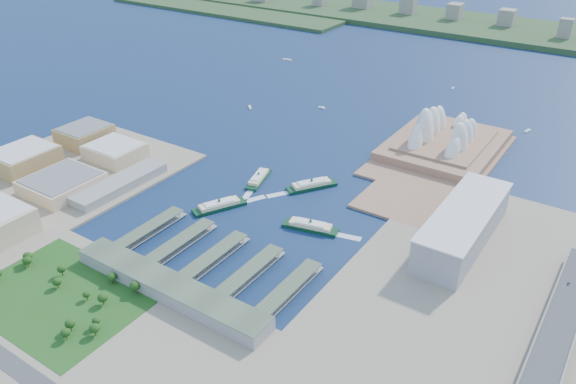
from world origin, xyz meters
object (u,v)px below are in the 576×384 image
Objects in this scene: ferry_a at (259,177)px; ferry_b at (312,183)px; toaster_building at (463,226)px; ferry_d at (310,224)px; opera_house at (447,128)px; ferry_c at (219,204)px; car_c at (569,284)px.

ferry_b is at bearing 1.57° from ferry_a.
toaster_building reaches higher than ferry_d.
opera_house is 206.74m from ferry_b.
opera_house is 264.33m from ferry_d.
ferry_c is 12.88× the size of car_c.
ferry_a is at bearing 49.64° from ferry_d.
car_c is at bearing 24.66° from ferry_b.
ferry_a is 344.30m from car_c.
ferry_b is at bearing 174.91° from toaster_building.
ferry_a is 0.91× the size of ferry_c.
ferry_a is at bearing -179.14° from toaster_building.
ferry_c is (3.00, -75.36, 0.48)m from ferry_a.
ferry_d is 12.53× the size of car_c.
opera_house reaches higher than car_c.
toaster_building is at bearing -15.34° from ferry_a.
ferry_a is 0.91× the size of ferry_b.
ferry_c is at bearing 88.10° from ferry_d.
car_c reaches higher than ferry_b.
car_c is (101.00, -30.10, -4.99)m from toaster_building.
ferry_b is (-90.65, -183.92, -26.38)m from opera_house.
toaster_building is at bearing 163.40° from car_c.
car_c is (281.65, -46.18, 9.90)m from ferry_b.
ferry_c is at bearing -87.63° from ferry_b.
toaster_building is at bearing -65.77° from opera_house.
ferry_d is (44.86, -75.05, -0.19)m from ferry_b.
ferry_a is 11.77× the size of car_c.
opera_house reaches higher than ferry_c.
ferry_c is at bearing -118.13° from opera_house.
opera_house is 219.62m from toaster_building.
toaster_building is at bearing 28.89° from ferry_b.
toaster_building is at bearing -79.39° from ferry_d.
toaster_building is 2.63× the size of ferry_c.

